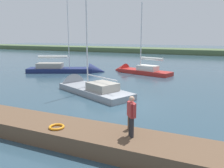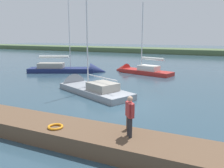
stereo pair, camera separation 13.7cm
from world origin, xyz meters
name	(u,v)px [view 1 (the left image)]	position (x,y,z in m)	size (l,w,h in m)	color
ground_plane	(119,105)	(0.00, 0.00, 0.00)	(200.00, 200.00, 0.00)	#2D4756
far_shoreline	(194,54)	(0.00, -47.30, 0.00)	(180.00, 8.00, 2.40)	#4C603D
dock_pier	(66,133)	(0.00, 5.98, 0.35)	(27.14, 2.12, 0.69)	brown
mooring_post_far	(130,121)	(-2.71, 5.23, 1.06)	(0.20, 0.20, 0.72)	brown
life_ring_buoy	(57,127)	(0.13, 6.40, 0.74)	(0.66, 0.66, 0.10)	orange
sailboat_behind_pier	(83,89)	(4.38, -2.64, 0.11)	(8.83, 5.79, 10.09)	gray
sailboat_far_right	(71,71)	(10.85, -10.47, 0.17)	(9.51, 5.96, 10.40)	navy
sailboat_outer_mooring	(136,71)	(3.26, -13.34, 0.18)	(8.11, 4.06, 9.11)	#B22823
person_on_dock	(131,114)	(-3.00, 5.89, 1.61)	(0.44, 0.50, 1.60)	#28282D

